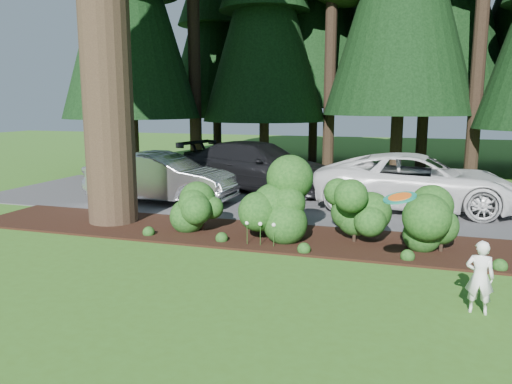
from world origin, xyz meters
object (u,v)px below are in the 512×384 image
at_px(car_silver_wagon, 161,178).
at_px(frisbee, 400,198).
at_px(car_dark_suv, 259,166).
at_px(car_white_suv, 417,182).
at_px(child, 480,277).

distance_m(car_silver_wagon, frisbee, 9.26).
bearing_deg(car_dark_suv, car_silver_wagon, 156.42).
bearing_deg(frisbee, car_white_suv, 87.43).
bearing_deg(car_silver_wagon, car_dark_suv, -35.98).
height_order(car_silver_wagon, child, car_silver_wagon).
bearing_deg(child, car_silver_wagon, -30.13).
relative_size(car_silver_wagon, car_dark_suv, 0.80).
xyz_separation_m(car_silver_wagon, car_white_suv, (7.59, 1.28, 0.04)).
bearing_deg(car_white_suv, frisbee, 179.30).
distance_m(car_silver_wagon, car_dark_suv, 3.75).
xyz_separation_m(car_silver_wagon, child, (8.47, -6.07, -0.25)).
bearing_deg(car_silver_wagon, car_white_suv, -79.55).
bearing_deg(car_silver_wagon, frisbee, -127.04).
distance_m(child, frisbee, 1.64).
relative_size(car_white_suv, car_dark_suv, 0.99).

